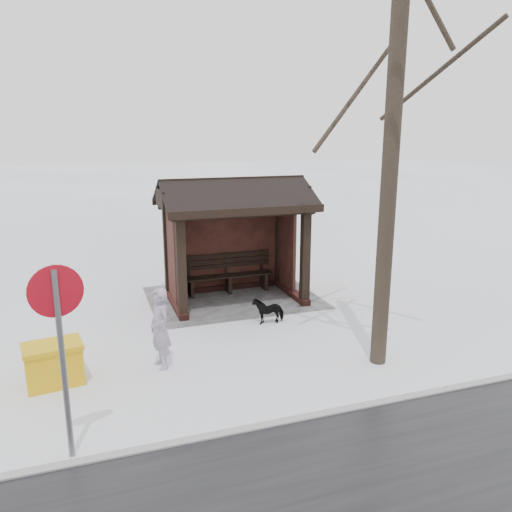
{
  "coord_description": "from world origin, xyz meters",
  "views": [
    {
      "loc": [
        3.4,
        11.5,
        4.13
      ],
      "look_at": [
        -0.28,
        0.8,
        1.32
      ],
      "focal_mm": 35.0,
      "sensor_mm": 36.0,
      "label": 1
    }
  ],
  "objects_px": {
    "bus_shelter": "(232,214)",
    "road_sign": "(59,324)",
    "pedestrian": "(160,329)",
    "dog": "(268,310)",
    "grit_bin": "(54,364)"
  },
  "relations": [
    {
      "from": "bus_shelter",
      "to": "road_sign",
      "type": "distance_m",
      "value": 6.66
    },
    {
      "from": "pedestrian",
      "to": "bus_shelter",
      "type": "bearing_deg",
      "value": 128.25
    },
    {
      "from": "bus_shelter",
      "to": "road_sign",
      "type": "xyz_separation_m",
      "value": [
        3.82,
        5.44,
        -0.32
      ]
    },
    {
      "from": "bus_shelter",
      "to": "dog",
      "type": "bearing_deg",
      "value": 98.23
    },
    {
      "from": "pedestrian",
      "to": "road_sign",
      "type": "relative_size",
      "value": 0.57
    },
    {
      "from": "pedestrian",
      "to": "dog",
      "type": "bearing_deg",
      "value": 102.39
    },
    {
      "from": "bus_shelter",
      "to": "dog",
      "type": "xyz_separation_m",
      "value": [
        -0.27,
        1.85,
        -1.88
      ]
    },
    {
      "from": "pedestrian",
      "to": "grit_bin",
      "type": "distance_m",
      "value": 1.83
    },
    {
      "from": "bus_shelter",
      "to": "grit_bin",
      "type": "xyz_separation_m",
      "value": [
        4.11,
        3.31,
        -1.8
      ]
    },
    {
      "from": "pedestrian",
      "to": "dog",
      "type": "height_order",
      "value": "pedestrian"
    },
    {
      "from": "bus_shelter",
      "to": "pedestrian",
      "type": "height_order",
      "value": "bus_shelter"
    },
    {
      "from": "dog",
      "to": "grit_bin",
      "type": "bearing_deg",
      "value": -68.68
    },
    {
      "from": "pedestrian",
      "to": "grit_bin",
      "type": "height_order",
      "value": "pedestrian"
    },
    {
      "from": "bus_shelter",
      "to": "road_sign",
      "type": "bearing_deg",
      "value": 54.93
    },
    {
      "from": "bus_shelter",
      "to": "road_sign",
      "type": "height_order",
      "value": "bus_shelter"
    }
  ]
}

